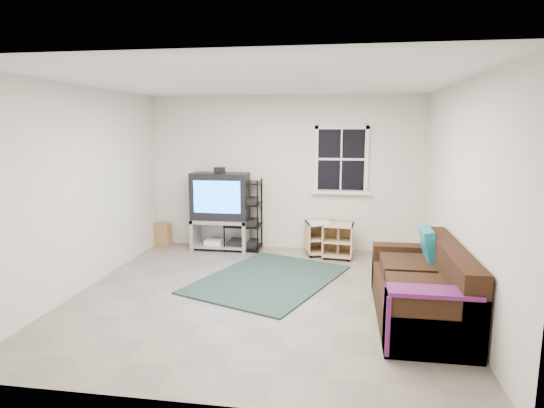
% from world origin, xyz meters
% --- Properties ---
extents(room, '(4.60, 4.62, 4.60)m').
position_xyz_m(room, '(0.95, 2.27, 1.48)').
color(room, slate).
rests_on(room, ground).
extents(tv_unit, '(0.96, 0.48, 1.41)m').
position_xyz_m(tv_unit, '(-1.06, 2.04, 0.77)').
color(tv_unit, '#9D9DA5').
rests_on(tv_unit, ground).
extents(av_rack, '(0.61, 0.44, 1.22)m').
position_xyz_m(av_rack, '(-0.67, 2.06, 0.53)').
color(av_rack, black).
rests_on(av_rack, ground).
extents(side_table_left, '(0.51, 0.51, 0.55)m').
position_xyz_m(side_table_left, '(0.94, 1.86, 0.29)').
color(side_table_left, tan).
rests_on(side_table_left, ground).
extents(side_table_right, '(0.59, 0.59, 0.57)m').
position_xyz_m(side_table_right, '(0.65, 1.99, 0.31)').
color(side_table_right, tan).
rests_on(side_table_right, ground).
extents(sofa, '(0.88, 1.98, 0.91)m').
position_xyz_m(sofa, '(1.87, -0.42, 0.32)').
color(sofa, black).
rests_on(sofa, ground).
extents(shag_rug, '(2.24, 2.58, 0.03)m').
position_xyz_m(shag_rug, '(0.01, 0.57, 0.01)').
color(shag_rug, black).
rests_on(shag_rug, ground).
extents(paper_bag, '(0.30, 0.21, 0.39)m').
position_xyz_m(paper_bag, '(-2.16, 2.15, 0.20)').
color(paper_bag, '#A57E4A').
rests_on(paper_bag, ground).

